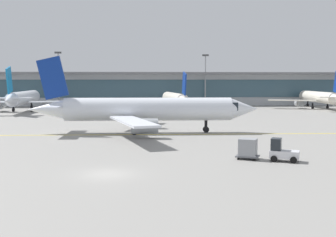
# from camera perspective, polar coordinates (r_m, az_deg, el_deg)

# --- Properties ---
(ground_plane) EXTENTS (400.00, 400.00, 0.00)m
(ground_plane) POSITION_cam_1_polar(r_m,az_deg,el_deg) (34.37, -8.13, -7.36)
(ground_plane) COLOR gray
(taxiway_centreline_stripe) EXTENTS (109.96, 3.58, 0.01)m
(taxiway_centreline_stripe) POSITION_cam_1_polar(r_m,az_deg,el_deg) (58.05, -2.57, -2.16)
(taxiway_centreline_stripe) COLOR yellow
(taxiway_centreline_stripe) RESTS_ON ground_plane
(terminal_concourse) EXTENTS (182.10, 11.00, 9.60)m
(terminal_concourse) POSITION_cam_1_polar(r_m,az_deg,el_deg) (125.42, -5.39, 4.04)
(terminal_concourse) COLOR #B2B7BC
(terminal_concourse) RESTS_ON ground_plane
(gate_airplane_1) EXTENTS (28.86, 30.99, 10.28)m
(gate_airplane_1) POSITION_cam_1_polar(r_m,az_deg,el_deg) (106.56, -18.79, 2.59)
(gate_airplane_1) COLOR silver
(gate_airplane_1) RESTS_ON ground_plane
(gate_airplane_2) EXTENTS (25.84, 27.93, 9.25)m
(gate_airplane_2) POSITION_cam_1_polar(r_m,az_deg,el_deg) (104.38, 0.91, 2.65)
(gate_airplane_2) COLOR silver
(gate_airplane_2) RESTS_ON ground_plane
(gate_airplane_3) EXTENTS (26.82, 28.86, 9.56)m
(gate_airplane_3) POSITION_cam_1_polar(r_m,az_deg,el_deg) (117.44, 19.51, 2.68)
(gate_airplane_3) COLOR silver
(gate_airplane_3) RESTS_ON ground_plane
(taxiing_regional_jet) EXTENTS (32.41, 30.18, 10.75)m
(taxiing_regional_jet) POSITION_cam_1_polar(r_m,az_deg,el_deg) (59.72, -3.05, 1.15)
(taxiing_regional_jet) COLOR silver
(taxiing_regional_jet) RESTS_ON ground_plane
(baggage_tug) EXTENTS (2.95, 2.42, 2.10)m
(baggage_tug) POSITION_cam_1_polar(r_m,az_deg,el_deg) (40.40, 15.04, -4.31)
(baggage_tug) COLOR silver
(baggage_tug) RESTS_ON ground_plane
(cargo_dolly_lead) EXTENTS (2.57, 2.32, 1.94)m
(cargo_dolly_lead) POSITION_cam_1_polar(r_m,az_deg,el_deg) (40.75, 10.65, -3.91)
(cargo_dolly_lead) COLOR #595B60
(cargo_dolly_lead) RESTS_ON ground_plane
(apron_light_mast_1) EXTENTS (1.80, 0.36, 15.02)m
(apron_light_mast_1) POSITION_cam_1_polar(r_m,az_deg,el_deg) (119.60, -14.47, 5.41)
(apron_light_mast_1) COLOR gray
(apron_light_mast_1) RESTS_ON ground_plane
(apron_light_mast_2) EXTENTS (1.80, 0.36, 14.57)m
(apron_light_mast_2) POSITION_cam_1_polar(r_m,az_deg,el_deg) (120.88, 5.03, 5.45)
(apron_light_mast_2) COLOR gray
(apron_light_mast_2) RESTS_ON ground_plane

